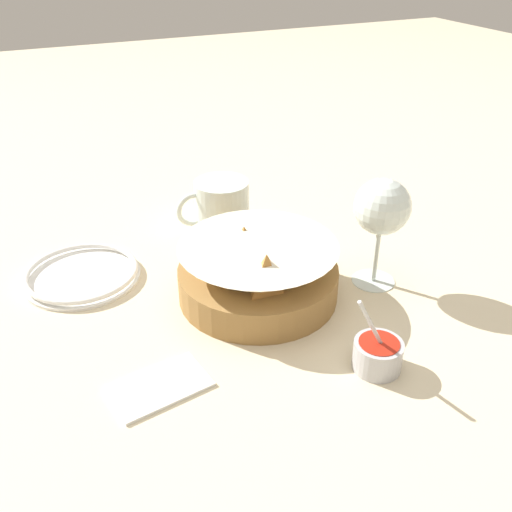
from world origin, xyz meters
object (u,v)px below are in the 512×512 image
(wine_glass, at_px, (382,210))
(food_basket, at_px, (256,274))
(sauce_cup, at_px, (378,354))
(beer_mug, at_px, (221,207))
(side_plate, at_px, (82,274))

(wine_glass, bearing_deg, food_basket, -11.90)
(food_basket, distance_m, sauce_cup, 0.21)
(beer_mug, bearing_deg, side_plate, 14.34)
(sauce_cup, bearing_deg, food_basket, -70.51)
(food_basket, xyz_separation_m, wine_glass, (-0.18, 0.04, 0.08))
(food_basket, distance_m, beer_mug, 0.22)
(food_basket, relative_size, sauce_cup, 2.08)
(sauce_cup, distance_m, beer_mug, 0.42)
(food_basket, distance_m, side_plate, 0.27)
(side_plate, bearing_deg, sauce_cup, 129.73)
(food_basket, relative_size, wine_glass, 1.38)
(wine_glass, xyz_separation_m, beer_mug, (0.15, -0.26, -0.08))
(wine_glass, bearing_deg, beer_mug, -60.25)
(wine_glass, bearing_deg, sauce_cup, 56.62)
(food_basket, relative_size, side_plate, 1.30)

